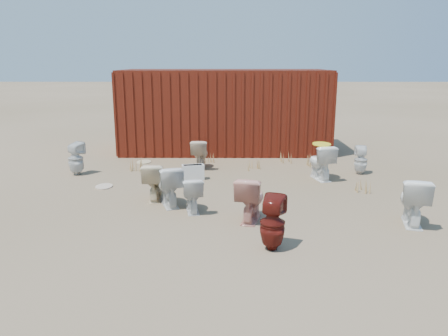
{
  "coord_description": "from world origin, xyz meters",
  "views": [
    {
      "loc": [
        0.04,
        -7.93,
        2.65
      ],
      "look_at": [
        0.0,
        0.6,
        0.55
      ],
      "focal_mm": 35.0,
      "sensor_mm": 36.0,
      "label": 1
    }
  ],
  "objects_px": {
    "toilet_front_pink": "(251,198)",
    "loose_tank": "(193,172)",
    "toilet_back_yellowlid": "(321,162)",
    "toilet_back_e": "(361,160)",
    "shipping_container": "(225,110)",
    "toilet_front_c": "(192,194)",
    "toilet_front_maroon": "(273,223)",
    "toilet_front_e": "(413,201)",
    "toilet_front_a": "(169,185)",
    "toilet_back_a": "(76,159)",
    "toilet_back_beige_right": "(200,154)",
    "toilet_back_beige_left": "(155,181)"
  },
  "relations": [
    {
      "from": "toilet_front_pink",
      "to": "loose_tank",
      "type": "height_order",
      "value": "toilet_front_pink"
    },
    {
      "from": "toilet_front_e",
      "to": "toilet_back_yellowlid",
      "type": "bearing_deg",
      "value": -58.17
    },
    {
      "from": "toilet_front_e",
      "to": "toilet_back_e",
      "type": "height_order",
      "value": "toilet_front_e"
    },
    {
      "from": "toilet_front_e",
      "to": "toilet_front_maroon",
      "type": "bearing_deg",
      "value": 36.55
    },
    {
      "from": "toilet_back_e",
      "to": "toilet_front_c",
      "type": "bearing_deg",
      "value": 42.87
    },
    {
      "from": "toilet_back_a",
      "to": "loose_tank",
      "type": "distance_m",
      "value": 2.86
    },
    {
      "from": "toilet_front_pink",
      "to": "toilet_back_e",
      "type": "xyz_separation_m",
      "value": [
        2.81,
        3.15,
        -0.05
      ]
    },
    {
      "from": "toilet_front_a",
      "to": "toilet_front_e",
      "type": "xyz_separation_m",
      "value": [
        4.17,
        -0.96,
        0.02
      ]
    },
    {
      "from": "toilet_front_c",
      "to": "toilet_front_maroon",
      "type": "xyz_separation_m",
      "value": [
        1.27,
        -1.63,
        0.08
      ]
    },
    {
      "from": "toilet_front_c",
      "to": "loose_tank",
      "type": "bearing_deg",
      "value": -96.66
    },
    {
      "from": "toilet_front_c",
      "to": "toilet_back_a",
      "type": "bearing_deg",
      "value": -51.87
    },
    {
      "from": "toilet_front_e",
      "to": "toilet_back_e",
      "type": "relative_size",
      "value": 1.2
    },
    {
      "from": "toilet_front_a",
      "to": "toilet_back_a",
      "type": "distance_m",
      "value": 3.37
    },
    {
      "from": "loose_tank",
      "to": "toilet_back_e",
      "type": "bearing_deg",
      "value": -3.59
    },
    {
      "from": "toilet_back_beige_right",
      "to": "loose_tank",
      "type": "bearing_deg",
      "value": 88.21
    },
    {
      "from": "toilet_front_a",
      "to": "loose_tank",
      "type": "height_order",
      "value": "toilet_front_a"
    },
    {
      "from": "toilet_front_maroon",
      "to": "loose_tank",
      "type": "bearing_deg",
      "value": -50.51
    },
    {
      "from": "toilet_back_beige_left",
      "to": "toilet_back_yellowlid",
      "type": "relative_size",
      "value": 0.92
    },
    {
      "from": "toilet_front_c",
      "to": "toilet_front_e",
      "type": "relative_size",
      "value": 0.8
    },
    {
      "from": "toilet_front_c",
      "to": "toilet_back_beige_left",
      "type": "xyz_separation_m",
      "value": [
        -0.77,
        0.7,
        0.05
      ]
    },
    {
      "from": "toilet_back_beige_right",
      "to": "toilet_front_maroon",
      "type": "bearing_deg",
      "value": 108.28
    },
    {
      "from": "toilet_back_yellowlid",
      "to": "toilet_back_e",
      "type": "xyz_separation_m",
      "value": [
        1.06,
        0.47,
        -0.06
      ]
    },
    {
      "from": "shipping_container",
      "to": "toilet_front_c",
      "type": "bearing_deg",
      "value": -95.75
    },
    {
      "from": "toilet_back_beige_right",
      "to": "toilet_back_yellowlid",
      "type": "distance_m",
      "value": 3.01
    },
    {
      "from": "toilet_front_maroon",
      "to": "toilet_front_c",
      "type": "bearing_deg",
      "value": -33.03
    },
    {
      "from": "toilet_back_beige_right",
      "to": "toilet_back_yellowlid",
      "type": "relative_size",
      "value": 0.91
    },
    {
      "from": "toilet_front_maroon",
      "to": "toilet_back_yellowlid",
      "type": "xyz_separation_m",
      "value": [
        1.5,
        3.87,
        0.0
      ]
    },
    {
      "from": "shipping_container",
      "to": "loose_tank",
      "type": "height_order",
      "value": "shipping_container"
    },
    {
      "from": "toilet_front_a",
      "to": "toilet_back_a",
      "type": "height_order",
      "value": "toilet_back_a"
    },
    {
      "from": "toilet_front_pink",
      "to": "toilet_front_maroon",
      "type": "xyz_separation_m",
      "value": [
        0.25,
        -1.19,
        0.01
      ]
    },
    {
      "from": "toilet_front_c",
      "to": "toilet_front_maroon",
      "type": "distance_m",
      "value": 2.07
    },
    {
      "from": "toilet_back_a",
      "to": "toilet_back_yellowlid",
      "type": "height_order",
      "value": "toilet_back_yellowlid"
    },
    {
      "from": "toilet_back_yellowlid",
      "to": "toilet_front_c",
      "type": "bearing_deg",
      "value": 26.11
    },
    {
      "from": "shipping_container",
      "to": "toilet_front_c",
      "type": "xyz_separation_m",
      "value": [
        -0.57,
        -5.65,
        -0.88
      ]
    },
    {
      "from": "toilet_back_e",
      "to": "loose_tank",
      "type": "xyz_separation_m",
      "value": [
        -3.98,
        -0.54,
        -0.16
      ]
    },
    {
      "from": "toilet_back_e",
      "to": "loose_tank",
      "type": "height_order",
      "value": "toilet_back_e"
    },
    {
      "from": "toilet_front_pink",
      "to": "toilet_back_a",
      "type": "relative_size",
      "value": 1.0
    },
    {
      "from": "shipping_container",
      "to": "toilet_back_beige_left",
      "type": "xyz_separation_m",
      "value": [
        -1.34,
        -4.95,
        -0.83
      ]
    },
    {
      "from": "loose_tank",
      "to": "toilet_front_c",
      "type": "bearing_deg",
      "value": -97.43
    },
    {
      "from": "toilet_front_e",
      "to": "loose_tank",
      "type": "xyz_separation_m",
      "value": [
        -3.85,
        2.78,
        -0.23
      ]
    },
    {
      "from": "toilet_back_yellowlid",
      "to": "toilet_back_e",
      "type": "distance_m",
      "value": 1.16
    },
    {
      "from": "toilet_front_maroon",
      "to": "toilet_back_beige_left",
      "type": "xyz_separation_m",
      "value": [
        -2.05,
        2.34,
        -0.03
      ]
    },
    {
      "from": "toilet_back_e",
      "to": "toilet_back_beige_left",
      "type": "bearing_deg",
      "value": 31.15
    },
    {
      "from": "toilet_front_c",
      "to": "loose_tank",
      "type": "height_order",
      "value": "toilet_front_c"
    },
    {
      "from": "shipping_container",
      "to": "toilet_back_a",
      "type": "xyz_separation_m",
      "value": [
        -3.53,
        -3.05,
        -0.81
      ]
    },
    {
      "from": "toilet_front_pink",
      "to": "toilet_front_maroon",
      "type": "relative_size",
      "value": 0.97
    },
    {
      "from": "toilet_front_e",
      "to": "loose_tank",
      "type": "relative_size",
      "value": 1.63
    },
    {
      "from": "toilet_back_a",
      "to": "loose_tank",
      "type": "bearing_deg",
      "value": -161.31
    },
    {
      "from": "toilet_front_e",
      "to": "toilet_back_a",
      "type": "xyz_separation_m",
      "value": [
        -6.66,
        3.22,
        -0.01
      ]
    },
    {
      "from": "toilet_front_a",
      "to": "toilet_front_maroon",
      "type": "xyz_separation_m",
      "value": [
        1.73,
        -1.98,
        0.02
      ]
    }
  ]
}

